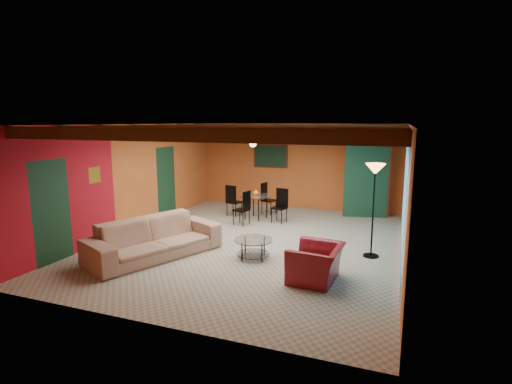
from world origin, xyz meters
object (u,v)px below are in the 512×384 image
at_px(floor_lamp, 373,211).
at_px(vase, 256,183).
at_px(dining_table, 256,203).
at_px(armchair, 316,263).
at_px(coffee_table, 253,249).
at_px(armoire, 367,180).
at_px(potted_plant, 369,135).
at_px(sofa, 155,238).

relative_size(floor_lamp, vase, 10.25).
height_order(dining_table, floor_lamp, floor_lamp).
bearing_deg(armchair, floor_lamp, 156.85).
bearing_deg(floor_lamp, vase, 147.26).
bearing_deg(coffee_table, dining_table, 109.54).
height_order(armchair, armoire, armoire).
xyz_separation_m(floor_lamp, vase, (-3.35, 2.16, 0.07)).
distance_m(dining_table, vase, 0.57).
height_order(coffee_table, vase, vase).
bearing_deg(floor_lamp, dining_table, 147.26).
bearing_deg(coffee_table, potted_plant, 69.07).
xyz_separation_m(coffee_table, vase, (-1.10, 3.10, 0.84)).
xyz_separation_m(coffee_table, armoire, (1.80, 4.72, 0.85)).
height_order(armoire, potted_plant, potted_plant).
xyz_separation_m(dining_table, floor_lamp, (3.35, -2.16, 0.50)).
bearing_deg(sofa, coffee_table, -48.16).
distance_m(armoire, potted_plant, 1.31).
bearing_deg(vase, sofa, -102.71).
xyz_separation_m(armoire, floor_lamp, (0.45, -3.77, -0.08)).
bearing_deg(armoire, coffee_table, -123.53).
xyz_separation_m(potted_plant, vase, (-2.90, -1.62, -1.32)).
xyz_separation_m(armchair, floor_lamp, (0.82, 1.62, 0.66)).
relative_size(potted_plant, vase, 2.68).
bearing_deg(armoire, potted_plant, 0.00).
height_order(coffee_table, potted_plant, potted_plant).
bearing_deg(coffee_table, vase, 109.54).
relative_size(armchair, floor_lamp, 0.50).
bearing_deg(coffee_table, floor_lamp, 22.72).
height_order(armchair, dining_table, dining_table).
height_order(armchair, floor_lamp, floor_lamp).
height_order(armoire, vase, armoire).
xyz_separation_m(coffee_table, potted_plant, (1.80, 4.72, 2.16)).
relative_size(dining_table, potted_plant, 3.57).
height_order(armoire, floor_lamp, armoire).
distance_m(armchair, floor_lamp, 1.93).
bearing_deg(vase, floor_lamp, -32.74).
bearing_deg(armoire, vase, -163.52).
relative_size(armoire, floor_lamp, 1.08).
bearing_deg(sofa, potted_plant, -11.01).
distance_m(armchair, armoire, 5.46).
distance_m(armchair, coffee_table, 1.59).
bearing_deg(armoire, floor_lamp, -95.80).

